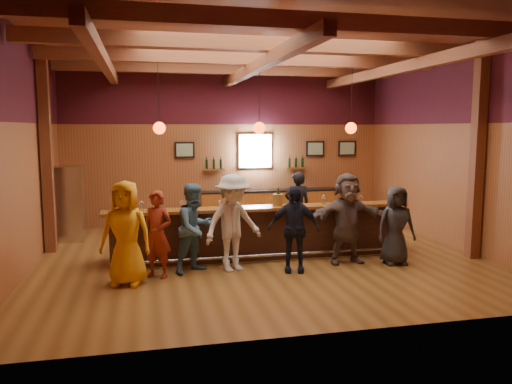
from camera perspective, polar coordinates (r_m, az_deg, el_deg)
room at (r=10.29m, az=0.30°, el=10.17°), size 9.04×9.00×4.52m
bar_counter at (r=10.60m, az=0.27°, el=-4.54°), size 6.30×1.07×1.11m
back_bar_cabinet at (r=14.29m, az=1.67°, el=-1.63°), size 4.00×0.52×0.95m
window at (r=14.26m, az=-0.10°, el=4.71°), size 0.95×0.09×0.95m
framed_pictures at (r=14.46m, az=3.28°, el=4.93°), size 5.35×0.05×0.45m
wine_shelves at (r=14.22m, az=-0.04°, el=2.97°), size 3.00×0.18×0.30m
pendant_lights at (r=10.22m, az=0.37°, el=7.36°), size 4.24×0.24×1.37m
stainless_fridge at (r=12.81m, az=-20.61°, el=-1.23°), size 0.70×0.70×1.80m
customer_orange at (r=8.88m, az=-14.65°, el=-4.57°), size 1.02×0.82×1.82m
customer_redvest at (r=9.21m, az=-11.23°, el=-4.76°), size 0.70×0.63×1.60m
customer_denim at (r=9.43m, az=-6.97°, el=-4.10°), size 1.03×0.98×1.68m
customer_white at (r=9.44m, az=-2.65°, el=-3.54°), size 1.36×1.09×1.85m
customer_navy at (r=9.42m, az=4.33°, el=-4.23°), size 1.03×0.65×1.64m
customer_brown at (r=10.13m, az=10.37°, el=-2.97°), size 1.70×0.56×1.83m
customer_dark at (r=10.30m, az=15.70°, el=-3.68°), size 0.80×0.56×1.57m
bartender at (r=11.87m, az=4.75°, el=-1.71°), size 0.66×0.48×1.68m
ice_bucket at (r=10.30m, az=2.53°, el=-0.90°), size 0.22×0.22×0.24m
bottle_a at (r=10.34m, az=2.56°, el=-0.73°), size 0.08×0.08×0.37m
bottle_b at (r=10.51m, az=4.67°, el=-0.58°), size 0.08×0.08×0.38m
glass_a at (r=9.95m, az=-12.97°, el=-1.31°), size 0.08×0.08×0.18m
glass_b at (r=9.92m, az=-11.77°, el=-1.36°), size 0.07×0.07×0.17m
glass_c at (r=9.97m, az=-8.46°, el=-1.22°), size 0.08×0.08×0.17m
glass_d at (r=9.92m, az=-4.15°, el=-1.22°), size 0.08×0.08×0.17m
glass_e at (r=10.10m, az=-2.20°, el=-0.96°), size 0.09×0.09×0.19m
glass_f at (r=10.37m, az=4.25°, el=-0.82°), size 0.08×0.08×0.18m
glass_g at (r=10.63m, az=7.80°, el=-0.63°), size 0.08×0.08×0.19m
glass_h at (r=10.83m, az=11.92°, el=-0.62°), size 0.08×0.08×0.17m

